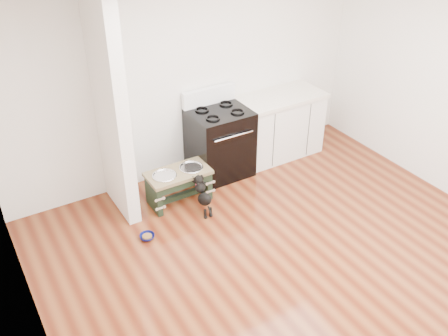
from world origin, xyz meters
TOP-DOWN VIEW (x-y plane):
  - ground at (0.00, 0.00)m, footprint 5.00×5.00m
  - room_shell at (0.00, 0.00)m, footprint 5.00×5.00m
  - partition_wall at (-1.18, 2.10)m, footprint 0.15×0.80m
  - oven_range at (0.25, 2.16)m, footprint 0.76×0.69m
  - cabinet_run at (1.23, 2.18)m, footprint 1.24×0.64m
  - dog_feeder at (-0.52, 1.84)m, footprint 0.78×0.42m
  - puppy at (-0.38, 1.48)m, footprint 0.14×0.40m
  - floor_bowl at (-1.17, 1.37)m, footprint 0.20×0.20m

SIDE VIEW (x-z plane):
  - ground at x=0.00m, z-range 0.00..0.00m
  - floor_bowl at x=-1.17m, z-range 0.00..0.05m
  - puppy at x=-0.38m, z-range 0.02..0.50m
  - dog_feeder at x=-0.52m, z-range 0.08..0.53m
  - cabinet_run at x=1.23m, z-range 0.00..0.91m
  - oven_range at x=0.25m, z-range -0.09..1.05m
  - partition_wall at x=-1.18m, z-range 0.00..2.70m
  - room_shell at x=0.00m, z-range -0.88..4.12m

